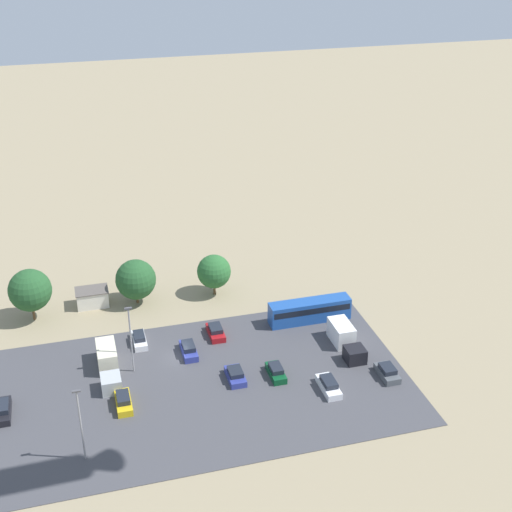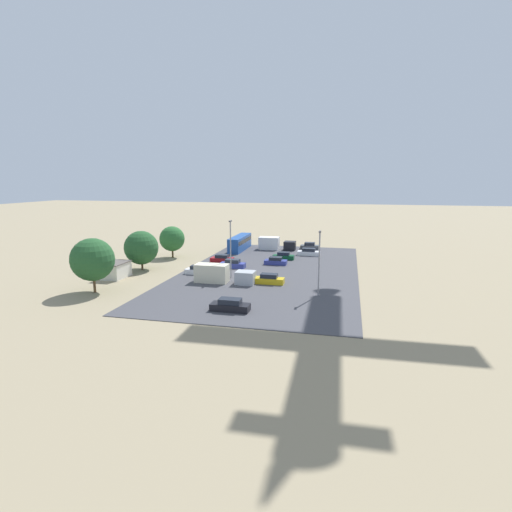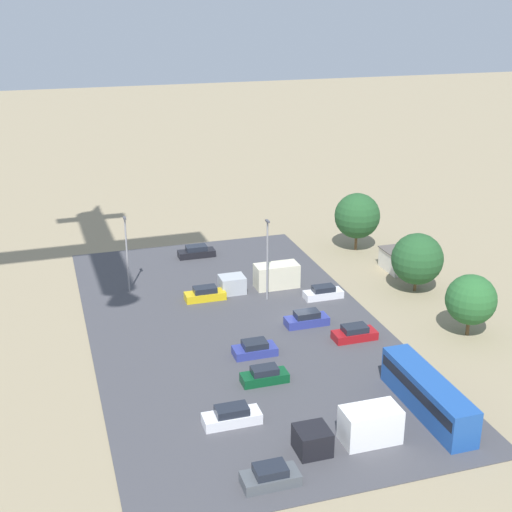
% 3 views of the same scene
% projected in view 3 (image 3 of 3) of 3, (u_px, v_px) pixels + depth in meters
% --- Properties ---
extents(ground_plane, '(400.00, 400.00, 0.00)m').
position_uv_depth(ground_plane, '(299.00, 321.00, 75.20)').
color(ground_plane, gray).
extents(parking_lot_surface, '(54.06, 29.54, 0.08)m').
position_uv_depth(parking_lot_surface, '(237.00, 329.00, 73.29)').
color(parking_lot_surface, '#424247').
rests_on(parking_lot_surface, ground).
extents(shed_building, '(4.75, 3.32, 2.58)m').
position_uv_depth(shed_building, '(398.00, 260.00, 88.32)').
color(shed_building, silver).
rests_on(shed_building, ground).
extents(bus, '(11.68, 2.48, 3.18)m').
position_uv_depth(bus, '(428.00, 393.00, 58.37)').
color(bus, '#1E4C9E').
rests_on(bus, ground).
extents(parked_car_0, '(1.93, 4.37, 1.45)m').
position_uv_depth(parked_car_0, '(355.00, 333.00, 70.93)').
color(parked_car_0, maroon).
rests_on(parked_car_0, ground).
extents(parked_car_1, '(1.70, 4.19, 1.47)m').
position_uv_depth(parked_car_1, '(264.00, 376.00, 63.16)').
color(parked_car_1, '#0C4723').
rests_on(parked_car_1, ground).
extents(parked_car_2, '(1.82, 4.53, 1.54)m').
position_uv_depth(parked_car_2, '(307.00, 319.00, 73.91)').
color(parked_car_2, navy).
rests_on(parked_car_2, ground).
extents(parked_car_3, '(1.82, 4.71, 1.52)m').
position_uv_depth(parked_car_3, '(232.00, 416.00, 57.13)').
color(parked_car_3, silver).
rests_on(parked_car_3, ground).
extents(parked_car_4, '(1.95, 4.12, 1.49)m').
position_uv_depth(parked_car_4, '(270.00, 477.00, 50.10)').
color(parked_car_4, '#4C5156').
rests_on(parked_car_4, ground).
extents(parked_car_5, '(1.83, 4.78, 1.51)m').
position_uv_depth(parked_car_5, '(196.00, 252.00, 92.78)').
color(parked_car_5, black).
rests_on(parked_car_5, ground).
extents(parked_car_6, '(1.78, 4.56, 1.54)m').
position_uv_depth(parked_car_6, '(205.00, 294.00, 79.95)').
color(parked_car_6, gold).
rests_on(parked_car_6, ground).
extents(parked_car_7, '(1.70, 4.41, 1.44)m').
position_uv_depth(parked_car_7, '(323.00, 293.00, 80.41)').
color(parked_car_7, silver).
rests_on(parked_car_7, ground).
extents(parked_car_8, '(1.99, 4.14, 1.43)m').
position_uv_depth(parked_car_8, '(255.00, 349.00, 67.89)').
color(parked_car_8, navy).
rests_on(parked_car_8, ground).
extents(parked_truck_0, '(2.52, 8.28, 2.82)m').
position_uv_depth(parked_truck_0, '(354.00, 429.00, 54.35)').
color(parked_truck_0, black).
rests_on(parked_truck_0, ground).
extents(parked_truck_1, '(2.41, 9.37, 2.81)m').
position_uv_depth(parked_truck_1, '(264.00, 278.00, 82.73)').
color(parked_truck_1, '#ADB2B7').
rests_on(parked_truck_1, ground).
extents(tree_near_shed, '(6.03, 6.03, 7.77)m').
position_uv_depth(tree_near_shed, '(357.00, 216.00, 94.05)').
color(tree_near_shed, brown).
rests_on(tree_near_shed, ground).
extents(tree_apron_mid, '(5.09, 5.09, 6.44)m').
position_uv_depth(tree_apron_mid, '(471.00, 300.00, 70.83)').
color(tree_apron_mid, brown).
rests_on(tree_apron_mid, ground).
extents(tree_apron_far, '(5.94, 5.94, 6.92)m').
position_uv_depth(tree_apron_far, '(417.00, 259.00, 81.32)').
color(tree_apron_far, brown).
rests_on(tree_apron_far, ground).
extents(light_pole_lot_centre, '(0.90, 0.28, 9.32)m').
position_uv_depth(light_pole_lot_centre, '(267.00, 257.00, 78.47)').
color(light_pole_lot_centre, gray).
rests_on(light_pole_lot_centre, ground).
extents(light_pole_lot_edge, '(0.90, 0.28, 8.96)m').
position_uv_depth(light_pole_lot_edge, '(127.00, 251.00, 80.68)').
color(light_pole_lot_edge, gray).
rests_on(light_pole_lot_edge, ground).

